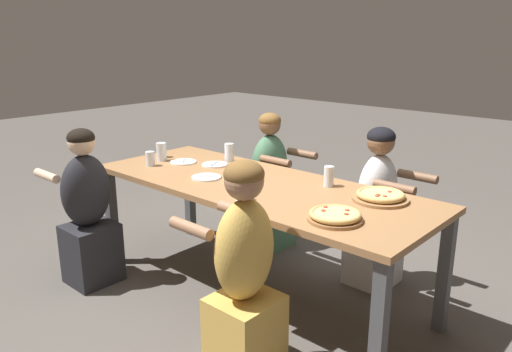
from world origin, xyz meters
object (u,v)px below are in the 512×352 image
at_px(pizza_board_main, 380,196).
at_px(diner_near_midright, 244,279).
at_px(drinking_glass_a, 229,153).
at_px(drinking_glass_e, 150,160).
at_px(diner_far_midleft, 270,187).
at_px(drinking_glass_f, 162,153).
at_px(empty_plate_a, 206,177).
at_px(empty_plate_d, 215,165).
at_px(drinking_glass_d, 240,191).
at_px(drinking_glass_c, 162,151).
at_px(empty_plate_c, 241,181).
at_px(diner_far_midright, 376,214).
at_px(diner_near_left, 88,214).
at_px(empty_plate_b, 183,162).
at_px(pizza_board_second, 335,216).
at_px(drinking_glass_b, 329,176).

distance_m(pizza_board_main, diner_near_midright, 0.99).
height_order(drinking_glass_a, drinking_glass_e, drinking_glass_a).
xyz_separation_m(diner_near_midright, diner_far_midleft, (-0.98, 1.36, -0.02)).
xyz_separation_m(drinking_glass_a, drinking_glass_f, (-0.41, -0.34, -0.00)).
distance_m(empty_plate_a, empty_plate_d, 0.35).
height_order(empty_plate_a, drinking_glass_d, drinking_glass_d).
height_order(drinking_glass_c, diner_near_midright, diner_near_midright).
relative_size(empty_plate_a, diner_near_midright, 0.17).
distance_m(empty_plate_c, drinking_glass_a, 0.57).
distance_m(drinking_glass_a, drinking_glass_f, 0.53).
height_order(diner_near_midright, diner_far_midright, diner_near_midright).
height_order(pizza_board_main, diner_near_midright, diner_near_midright).
bearing_deg(diner_far_midleft, diner_near_left, -21.93).
xyz_separation_m(empty_plate_d, diner_far_midleft, (0.09, 0.54, -0.29)).
xyz_separation_m(drinking_glass_c, drinking_glass_e, (0.16, -0.23, -0.00)).
bearing_deg(empty_plate_b, empty_plate_c, -5.95).
xyz_separation_m(empty_plate_b, diner_near_midright, (1.31, -0.71, -0.26)).
relative_size(pizza_board_main, drinking_glass_d, 2.82).
bearing_deg(empty_plate_a, drinking_glass_c, 166.23).
relative_size(pizza_board_main, empty_plate_b, 1.68).
xyz_separation_m(empty_plate_d, drinking_glass_a, (-0.00, 0.16, 0.06)).
relative_size(drinking_glass_f, diner_far_midright, 0.12).
bearing_deg(empty_plate_c, drinking_glass_a, 143.13).
distance_m(pizza_board_second, drinking_glass_e, 1.67).
relative_size(empty_plate_c, empty_plate_d, 1.24).
xyz_separation_m(empty_plate_b, drinking_glass_b, (1.18, 0.23, 0.06)).
bearing_deg(empty_plate_d, empty_plate_b, -155.88).
bearing_deg(drinking_glass_f, diner_near_left, -93.82).
relative_size(drinking_glass_a, drinking_glass_d, 1.19).
xyz_separation_m(drinking_glass_a, drinking_glass_e, (-0.35, -0.49, -0.02)).
xyz_separation_m(empty_plate_c, drinking_glass_e, (-0.80, -0.15, 0.04)).
bearing_deg(empty_plate_d, pizza_board_second, -15.81).
relative_size(drinking_glass_b, diner_near_midright, 0.11).
distance_m(pizza_board_main, drinking_glass_f, 1.77).
bearing_deg(empty_plate_c, drinking_glass_c, 175.57).
relative_size(empty_plate_a, diner_far_midleft, 0.18).
xyz_separation_m(pizza_board_second, empty_plate_d, (-1.32, 0.37, -0.02)).
xyz_separation_m(drinking_glass_b, drinking_glass_d, (-0.23, -0.59, -0.01)).
height_order(pizza_board_second, empty_plate_d, pizza_board_second).
distance_m(pizza_board_main, drinking_glass_d, 0.83).
bearing_deg(diner_near_left, empty_plate_a, -51.00).
distance_m(drinking_glass_f, diner_near_midright, 1.65).
bearing_deg(drinking_glass_a, diner_far_midleft, 75.96).
distance_m(drinking_glass_c, diner_near_midright, 1.76).
bearing_deg(drinking_glass_b, empty_plate_b, -169.02).
xyz_separation_m(pizza_board_main, drinking_glass_a, (-1.34, 0.07, 0.04)).
height_order(drinking_glass_c, drinking_glass_d, drinking_glass_d).
bearing_deg(pizza_board_second, drinking_glass_a, 158.01).
bearing_deg(drinking_glass_a, drinking_glass_d, -41.05).
distance_m(pizza_board_second, diner_near_left, 1.86).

